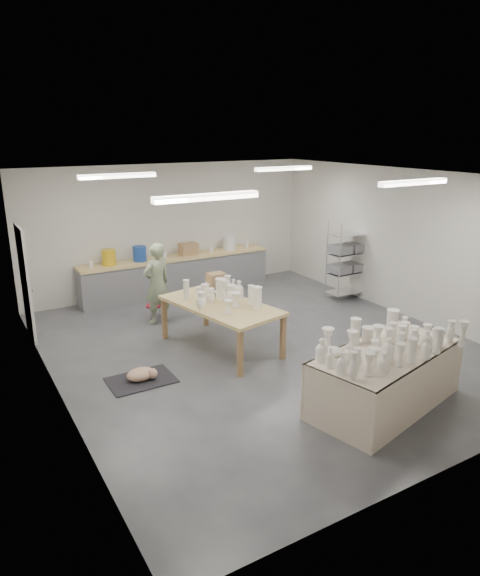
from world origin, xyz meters
TOP-DOWN VIEW (x-y plane):
  - room at (-0.11, 0.08)m, footprint 8.00×8.02m
  - back_counter at (-0.01, 3.68)m, footprint 4.60×0.60m
  - wire_shelf at (3.20, 1.40)m, footprint 0.88×0.48m
  - drying_table at (0.38, -2.58)m, footprint 2.54×1.64m
  - work_table at (-0.57, 0.42)m, footprint 1.54×2.40m
  - rug at (-2.32, -0.15)m, footprint 1.00×0.70m
  - cat at (-2.30, -0.17)m, footprint 0.53×0.45m
  - potter at (-1.13, 2.09)m, footprint 0.67×0.52m
  - red_stool at (-1.13, 2.36)m, footprint 0.39×0.39m

SIDE VIEW (x-z plane):
  - rug at x=-2.32m, z-range 0.00..0.02m
  - cat at x=-2.30m, z-range 0.02..0.21m
  - red_stool at x=-1.13m, z-range 0.11..0.39m
  - drying_table at x=0.38m, z-range -0.14..1.06m
  - back_counter at x=-0.01m, z-range -0.13..1.11m
  - potter at x=-1.13m, z-range 0.00..1.63m
  - work_table at x=-0.57m, z-range 0.26..1.46m
  - wire_shelf at x=3.20m, z-range 0.02..1.82m
  - room at x=-0.11m, z-range 0.56..3.56m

